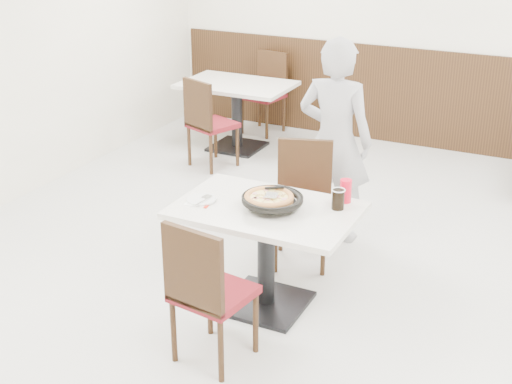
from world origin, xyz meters
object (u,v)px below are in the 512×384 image
at_px(bg_chair_left_near, 213,123).
at_px(bg_chair_left_far, 263,94).
at_px(chair_near, 214,290).
at_px(bg_table_left, 237,116).
at_px(chair_far, 302,207).
at_px(cola_glass, 338,200).
at_px(pizza_pan, 272,203).
at_px(red_cup, 346,191).
at_px(main_table, 266,257).
at_px(diner_person, 335,141).
at_px(pizza, 269,200).
at_px(side_plate, 201,200).

height_order(bg_chair_left_near, bg_chair_left_far, same).
relative_size(chair_near, bg_table_left, 0.79).
height_order(chair_far, cola_glass, chair_far).
bearing_deg(pizza_pan, red_cup, 38.85).
distance_m(chair_far, red_cup, 0.69).
bearing_deg(cola_glass, pizza_pan, -154.26).
bearing_deg(cola_glass, main_table, -156.40).
relative_size(main_table, bg_chair_left_far, 1.26).
height_order(main_table, pizza_pan, pizza_pan).
height_order(pizza_pan, diner_person, diner_person).
relative_size(red_cup, diner_person, 0.10).
bearing_deg(main_table, pizza_pan, 1.12).
xyz_separation_m(red_cup, bg_table_left, (-2.16, 2.55, -0.45)).
bearing_deg(bg_chair_left_near, bg_table_left, 114.33).
relative_size(main_table, bg_table_left, 1.00).
distance_m(pizza, bg_chair_left_far, 3.92).
xyz_separation_m(chair_near, diner_person, (0.05, 1.92, 0.36)).
xyz_separation_m(pizza_pan, pizza, (-0.03, 0.00, 0.02)).
distance_m(cola_glass, diner_person, 1.13).
height_order(side_plate, red_cup, red_cup).
height_order(chair_far, pizza_pan, chair_far).
bearing_deg(diner_person, pizza, 88.20).
xyz_separation_m(chair_near, bg_table_left, (-1.69, 3.55, -0.10)).
bearing_deg(main_table, diner_person, 89.05).
distance_m(bg_table_left, bg_chair_left_near, 0.62).
bearing_deg(red_cup, bg_table_left, 130.19).
xyz_separation_m(pizza, bg_table_left, (-1.74, 2.87, -0.44)).
relative_size(pizza, red_cup, 2.02).
xyz_separation_m(cola_glass, bg_chair_left_far, (-2.13, 3.32, -0.34)).
xyz_separation_m(main_table, cola_glass, (0.43, 0.19, 0.44)).
relative_size(chair_near, pizza, 2.95).
xyz_separation_m(pizza, red_cup, (0.42, 0.32, 0.02)).
distance_m(pizza, cola_glass, 0.45).
distance_m(cola_glass, red_cup, 0.13).
xyz_separation_m(cola_glass, red_cup, (0.01, 0.13, 0.02)).
bearing_deg(bg_table_left, chair_far, -52.16).
bearing_deg(side_plate, diner_person, 70.79).
bearing_deg(cola_glass, bg_chair_left_far, 122.71).
height_order(bg_table_left, bg_chair_left_near, bg_chair_left_near).
bearing_deg(bg_table_left, bg_chair_left_far, 88.47).
height_order(cola_glass, red_cup, red_cup).
bearing_deg(cola_glass, red_cup, 87.44).
xyz_separation_m(pizza, bg_chair_left_far, (-1.72, 3.51, -0.34)).
bearing_deg(bg_table_left, pizza, -58.82).
bearing_deg(red_cup, pizza_pan, -141.15).
relative_size(main_table, bg_chair_left_near, 1.26).
relative_size(pizza, bg_chair_left_far, 0.34).
xyz_separation_m(chair_far, bg_table_left, (-1.70, 2.18, -0.10)).
xyz_separation_m(red_cup, bg_chair_left_near, (-2.12, 1.94, -0.35)).
xyz_separation_m(chair_far, bg_chair_left_near, (-1.66, 1.57, 0.00)).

